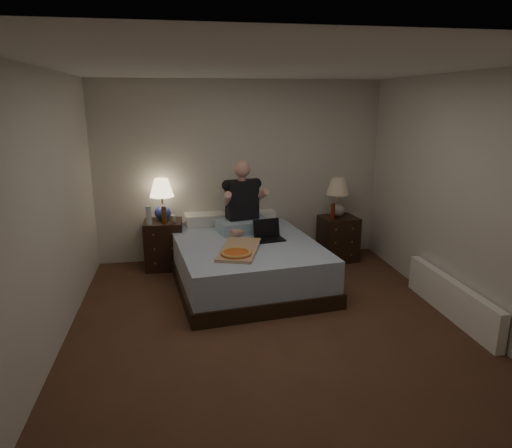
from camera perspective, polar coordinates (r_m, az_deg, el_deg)
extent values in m
cube|color=brown|center=(4.71, 1.89, -12.92)|extent=(4.00, 4.50, 0.00)
cube|color=white|center=(4.16, 2.20, 19.06)|extent=(4.00, 4.50, 0.00)
cube|color=silver|center=(6.45, -2.03, 6.55)|extent=(4.00, 0.00, 2.50)
cube|color=silver|center=(2.23, 14.02, -11.08)|extent=(4.00, 0.00, 2.50)
cube|color=silver|center=(4.34, -24.82, 0.86)|extent=(0.00, 4.50, 2.50)
cube|color=silver|center=(5.06, 24.84, 2.74)|extent=(0.00, 4.50, 2.50)
cube|color=#506FA0|center=(5.76, -1.46, -4.56)|extent=(1.90, 2.38, 0.55)
cube|color=black|center=(6.32, -11.42, -2.52)|extent=(0.52, 0.47, 0.65)
cube|color=black|center=(6.61, 10.21, -1.79)|extent=(0.54, 0.50, 0.63)
cylinder|color=silver|center=(6.07, -13.27, 1.06)|extent=(0.07, 0.07, 0.25)
cylinder|color=beige|center=(6.13, -10.36, 0.64)|extent=(0.07, 0.07, 0.10)
cylinder|color=#60300D|center=(6.10, -11.44, 1.14)|extent=(0.06, 0.06, 0.23)
cylinder|color=#59190C|center=(6.34, 9.57, 1.56)|extent=(0.06, 0.06, 0.23)
cube|color=white|center=(5.29, 23.22, -8.56)|extent=(0.10, 1.60, 0.40)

